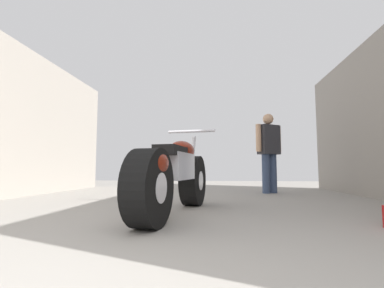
{
  "coord_description": "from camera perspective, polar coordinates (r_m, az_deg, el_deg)",
  "views": [
    {
      "loc": [
        0.48,
        -0.58,
        0.48
      ],
      "look_at": [
        0.06,
        3.49,
        0.85
      ],
      "focal_mm": 26.11,
      "sensor_mm": 36.0,
      "label": 1
    }
  ],
  "objects": [
    {
      "name": "ground_plane",
      "position": [
        3.89,
        -1.3,
        -12.27
      ],
      "size": [
        15.63,
        15.63,
        0.0
      ],
      "primitive_type": "plane",
      "color": "gray"
    },
    {
      "name": "motorcycle_maroon_cruiser",
      "position": [
        3.0,
        -3.53,
        -6.34
      ],
      "size": [
        0.69,
        2.15,
        1.0
      ],
      "color": "black",
      "rests_on": "ground_plane"
    },
    {
      "name": "mechanic_in_blue",
      "position": [
        5.9,
        15.42,
        -0.76
      ],
      "size": [
        0.59,
        0.45,
        1.62
      ],
      "color": "#384766",
      "rests_on": "ground_plane"
    }
  ]
}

